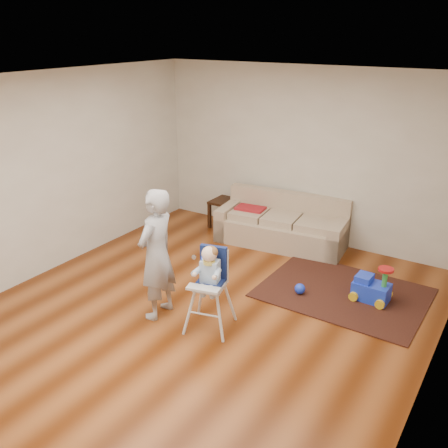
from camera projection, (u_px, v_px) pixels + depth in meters
The scene contains 9 objects.
ground at pixel (206, 311), 6.04m from camera, with size 5.50×5.50×0.00m, color #512108.
room_envelope at pixel (230, 150), 5.76m from camera, with size 5.04×5.52×2.72m.
sofa at pixel (282, 221), 7.77m from camera, with size 2.07×1.04×0.77m.
side_table at pixel (226, 213), 8.51m from camera, with size 0.47×0.47×0.47m, color black, non-canonical shape.
area_rug at pixel (343, 293), 6.44m from camera, with size 2.03×1.52×0.02m, color black.
ride_on_toy at pixel (372, 282), 6.17m from camera, with size 0.44×0.31×0.48m, color blue, non-canonical shape.
toy_ball at pixel (300, 289), 6.37m from camera, with size 0.14×0.14×0.14m, color blue.
high_chair at pixel (210, 289), 5.54m from camera, with size 0.57×0.57×1.01m.
adult at pixel (157, 255), 5.69m from camera, with size 0.57×0.37×1.57m, color gray.
Camera 1 is at (2.99, -4.29, 3.20)m, focal length 40.00 mm.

